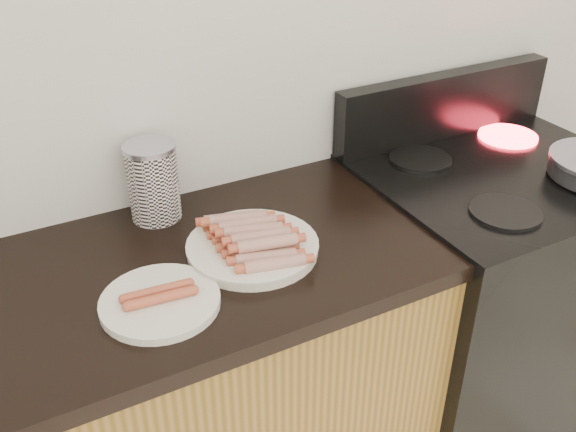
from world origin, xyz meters
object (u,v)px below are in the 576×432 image
canister (153,182)px  mug (164,200)px  side_plate (160,302)px  stove (481,299)px  main_plate (253,249)px

canister → mug: (0.02, -0.01, -0.05)m
side_plate → canister: size_ratio=1.25×
stove → main_plate: (-0.79, -0.01, 0.45)m
stove → mug: 1.07m
stove → main_plate: size_ratio=3.04×
main_plate → mug: bearing=117.4°
main_plate → mug: 0.28m
stove → main_plate: main_plate is taller
canister → mug: bearing=-38.3°
canister → side_plate: bearing=-107.1°
side_plate → canister: 0.37m
main_plate → side_plate: main_plate is taller
side_plate → canister: (0.11, 0.34, 0.09)m
stove → mug: mug is taller
stove → side_plate: bearing=-174.7°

